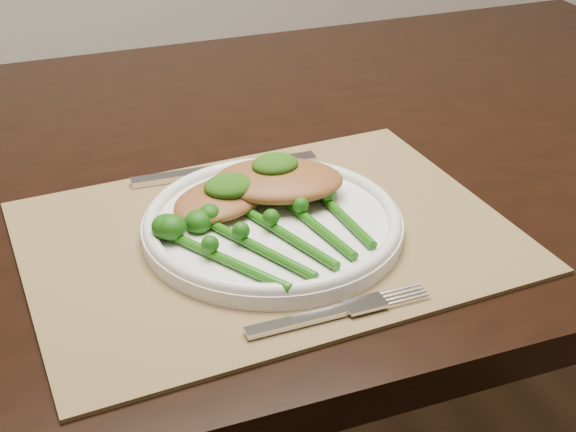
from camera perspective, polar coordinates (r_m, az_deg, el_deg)
name	(u,v)px	position (r m, az deg, el deg)	size (l,w,h in m)	color
dining_table	(266,370)	(1.25, -1.57, -10.86)	(1.63, 0.95, 0.75)	black
placemat	(268,236)	(0.85, -1.42, -1.46)	(0.50, 0.37, 0.00)	olive
dinner_plate	(273,223)	(0.84, -1.10, -0.47)	(0.28, 0.28, 0.02)	white
knife	(208,171)	(0.97, -5.74, 3.18)	(0.23, 0.03, 0.01)	silver
fork	(351,308)	(0.74, 4.48, -6.53)	(0.18, 0.02, 0.01)	silver
chicken_fillet_left	(220,199)	(0.86, -4.82, 1.21)	(0.11, 0.08, 0.02)	brown
chicken_fillet_right	(278,180)	(0.88, -0.69, 2.56)	(0.14, 0.10, 0.03)	brown
pesto_dollop_left	(229,186)	(0.86, -4.20, 2.15)	(0.05, 0.05, 0.02)	#163E08
pesto_dollop_right	(275,164)	(0.87, -0.92, 3.70)	(0.05, 0.04, 0.02)	#163E08
broccolini_bundle	(285,235)	(0.81, -0.18, -1.33)	(0.22, 0.23, 0.04)	#17560B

